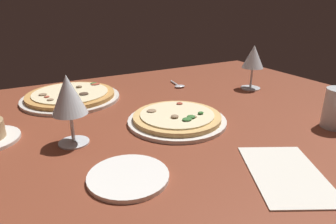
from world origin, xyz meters
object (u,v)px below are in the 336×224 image
(pizza_main, at_px, (177,119))
(paper_menu, at_px, (286,174))
(pizza_side, at_px, (71,96))
(side_plate, at_px, (128,177))
(wine_glass_far, at_px, (68,97))
(wine_glass_near, at_px, (253,58))
(spoon, at_px, (178,86))

(pizza_main, xyz_separation_m, paper_menu, (0.06, -0.32, -0.01))
(pizza_main, bearing_deg, paper_menu, -80.17)
(pizza_side, distance_m, paper_menu, 0.71)
(side_plate, bearing_deg, pizza_side, 89.25)
(pizza_main, distance_m, pizza_side, 0.40)
(wine_glass_far, height_order, wine_glass_near, wine_glass_far)
(pizza_side, bearing_deg, side_plate, -90.75)
(paper_menu, relative_size, spoon, 2.08)
(pizza_main, relative_size, wine_glass_near, 1.67)
(pizza_side, xyz_separation_m, wine_glass_near, (0.61, -0.19, 0.10))
(side_plate, bearing_deg, pizza_main, 41.10)
(spoon, bearing_deg, pizza_main, -121.17)
(side_plate, xyz_separation_m, paper_menu, (0.27, -0.13, -0.00))
(wine_glass_far, distance_m, spoon, 0.55)
(pizza_side, bearing_deg, pizza_main, -58.25)
(pizza_main, height_order, spoon, pizza_main)
(wine_glass_far, bearing_deg, pizza_main, -1.98)
(wine_glass_near, height_order, side_plate, wine_glass_near)
(wine_glass_far, relative_size, spoon, 1.60)
(wine_glass_far, xyz_separation_m, side_plate, (0.06, -0.20, -0.11))
(side_plate, bearing_deg, wine_glass_far, 105.97)
(pizza_side, xyz_separation_m, paper_menu, (0.27, -0.66, -0.01))
(pizza_main, bearing_deg, wine_glass_near, 20.26)
(paper_menu, bearing_deg, pizza_side, 139.30)
(side_plate, distance_m, spoon, 0.63)
(wine_glass_far, height_order, paper_menu, wine_glass_far)
(pizza_main, xyz_separation_m, spoon, (0.18, 0.30, -0.01))
(side_plate, bearing_deg, wine_glass_near, 28.59)
(spoon, bearing_deg, side_plate, -129.19)
(wine_glass_far, bearing_deg, paper_menu, -45.16)
(pizza_side, xyz_separation_m, side_plate, (-0.01, -0.53, -0.01))
(pizza_main, height_order, pizza_side, same)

